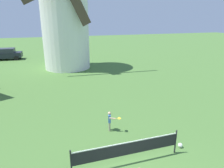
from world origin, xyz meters
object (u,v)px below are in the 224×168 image
tennis_net (128,149)px  windmill (64,9)px  parked_car_black (6,54)px  stray_ball (180,145)px  player_far (110,120)px

tennis_net → windmill: bearing=91.4°
windmill → parked_car_black: windmill is taller
parked_car_black → windmill: bearing=-44.2°
stray_ball → parked_car_black: parked_car_black is taller
tennis_net → stray_ball: size_ratio=21.34×
player_far → stray_ball: player_far is taller
stray_ball → parked_car_black: size_ratio=0.05×
player_far → stray_ball: 3.54m
windmill → parked_car_black: (-7.52, 7.32, -5.59)m
player_far → stray_ball: (2.59, -2.37, -0.50)m
windmill → stray_ball: size_ratio=61.92×
tennis_net → player_far: tennis_net is taller
stray_ball → tennis_net: bearing=-174.6°
tennis_net → stray_ball: tennis_net is taller
player_far → parked_car_black: 23.50m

